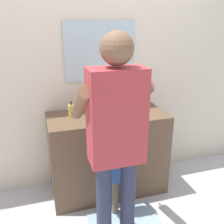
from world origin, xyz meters
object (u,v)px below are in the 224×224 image
child_toddler (120,168)px  adult_parent (116,130)px  soap_bottle (71,111)px  toothbrush_cup (140,105)px

child_toddler → adult_parent: (-0.14, -0.31, 0.53)m
soap_bottle → toothbrush_cup: bearing=0.2°
soap_bottle → adult_parent: adult_parent is taller
toothbrush_cup → adult_parent: 0.92m
child_toddler → adult_parent: adult_parent is taller
toothbrush_cup → soap_bottle: bearing=-179.8°
child_toddler → adult_parent: 0.63m
soap_bottle → adult_parent: 0.78m
soap_bottle → adult_parent: bearing=-74.0°
toothbrush_cup → soap_bottle: toothbrush_cup is taller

